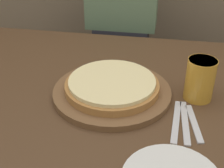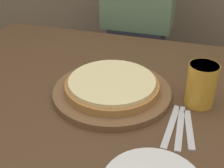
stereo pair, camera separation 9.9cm
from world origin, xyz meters
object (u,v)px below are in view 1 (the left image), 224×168
fork (176,121)px  diner_person (122,37)px  spoon (194,123)px  pizza_on_board (112,88)px  dinner_knife (185,122)px  beer_glass (200,78)px

fork → diner_person: bearing=109.1°
spoon → diner_person: (-0.32, 0.79, -0.09)m
pizza_on_board → spoon: pizza_on_board is taller
fork → diner_person: size_ratio=0.15×
fork → spoon: bearing=0.0°
pizza_on_board → dinner_knife: size_ratio=1.91×
beer_glass → diner_person: bearing=117.5°
pizza_on_board → spoon: size_ratio=2.25×
fork → dinner_knife: bearing=0.0°
dinner_knife → spoon: (0.02, 0.00, 0.00)m
beer_glass → dinner_knife: size_ratio=0.68×
spoon → fork: bearing=180.0°
spoon → diner_person: diner_person is taller
beer_glass → dinner_knife: beer_glass is taller
fork → dinner_knife: same height
pizza_on_board → dinner_knife: bearing=-25.1°
fork → spoon: (0.05, 0.00, 0.00)m
pizza_on_board → diner_person: 0.70m
pizza_on_board → fork: size_ratio=1.91×
diner_person → fork: bearing=-70.9°
dinner_knife → spoon: same height
pizza_on_board → beer_glass: beer_glass is taller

